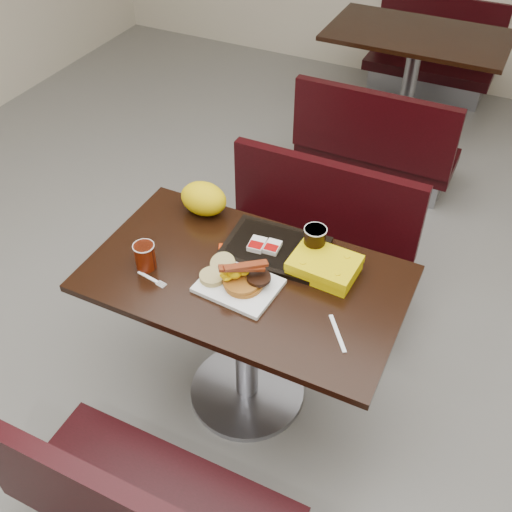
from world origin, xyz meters
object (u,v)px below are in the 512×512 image
at_px(hashbrown_sleeve_right, 273,247).
at_px(bench_far_n, 432,51).
at_px(coffee_cup_near, 145,256).
at_px(bench_near_n, 309,244).
at_px(clamshell, 324,266).
at_px(platter, 239,286).
at_px(tray, 275,248).
at_px(fork, 148,277).
at_px(hashbrown_sleeve_left, 257,244).
at_px(paper_bag, 204,199).
at_px(table_near, 246,340).
at_px(pancake_stack, 244,283).
at_px(knife, 337,333).
at_px(coffee_cup_far, 315,241).
at_px(table_far, 409,85).
at_px(bench_far_s, 380,133).
at_px(bench_near_s, 156,484).

bearing_deg(hashbrown_sleeve_right, bench_far_n, 86.52).
height_order(coffee_cup_near, hashbrown_sleeve_right, coffee_cup_near).
relative_size(bench_near_n, clamshell, 4.02).
relative_size(platter, tray, 0.72).
bearing_deg(coffee_cup_near, tray, 37.01).
xyz_separation_m(platter, fork, (-0.33, -0.10, -0.01)).
distance_m(hashbrown_sleeve_left, paper_bag, 0.34).
xyz_separation_m(platter, clamshell, (0.26, 0.21, 0.03)).
bearing_deg(hashbrown_sleeve_right, paper_bag, 159.09).
bearing_deg(coffee_cup_near, hashbrown_sleeve_left, 38.62).
relative_size(table_near, pancake_stack, 8.41).
height_order(bench_far_n, platter, platter).
bearing_deg(hashbrown_sleeve_right, hashbrown_sleeve_left, -172.32).
distance_m(hashbrown_sleeve_right, clamshell, 0.22).
xyz_separation_m(bench_near_n, knife, (0.41, -0.82, 0.39)).
xyz_separation_m(fork, coffee_cup_far, (0.52, 0.39, 0.07)).
xyz_separation_m(table_far, clamshell, (0.26, -2.45, 0.41)).
bearing_deg(pancake_stack, table_far, 90.56).
distance_m(bench_far_n, pancake_stack, 3.39).
relative_size(bench_far_s, paper_bag, 4.94).
distance_m(bench_far_n, hashbrown_sleeve_left, 3.18).
height_order(pancake_stack, fork, pancake_stack).
xyz_separation_m(tray, hashbrown_sleeve_right, (-0.00, -0.02, 0.02)).
bearing_deg(hashbrown_sleeve_right, coffee_cup_near, -148.81).
xyz_separation_m(coffee_cup_near, tray, (0.40, 0.30, -0.04)).
bearing_deg(table_far, table_near, -90.00).
xyz_separation_m(bench_near_n, table_far, (0.00, 1.90, 0.02)).
bearing_deg(paper_bag, fork, -89.39).
bearing_deg(knife, bench_far_s, 155.25).
relative_size(pancake_stack, paper_bag, 0.70).
xyz_separation_m(bench_near_n, fork, (-0.33, -0.87, 0.39)).
height_order(bench_near_s, pancake_stack, pancake_stack).
bearing_deg(bench_near_n, coffee_cup_far, -68.46).
bearing_deg(tray, bench_far_s, 88.00).
height_order(bench_near_s, fork, fork).
relative_size(hashbrown_sleeve_left, hashbrown_sleeve_right, 1.07).
relative_size(bench_far_s, coffee_cup_far, 8.72).
relative_size(table_near, coffee_cup_near, 11.09).
xyz_separation_m(table_far, coffee_cup_far, (0.19, -2.38, 0.45)).
height_order(knife, paper_bag, paper_bag).
distance_m(table_near, tray, 0.43).
bearing_deg(hashbrown_sleeve_left, hashbrown_sleeve_right, 5.81).
bearing_deg(tray, pancake_stack, -96.57).
bearing_deg(bench_near_s, table_near, 90.00).
bearing_deg(platter, bench_near_n, 94.98).
bearing_deg(fork, hashbrown_sleeve_left, 56.06).
bearing_deg(coffee_cup_far, hashbrown_sleeve_right, -160.03).
xyz_separation_m(bench_near_n, hashbrown_sleeve_right, (0.04, -0.54, 0.42)).
relative_size(table_far, coffee_cup_far, 10.47).
xyz_separation_m(platter, hashbrown_sleeve_left, (-0.03, 0.22, 0.02)).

